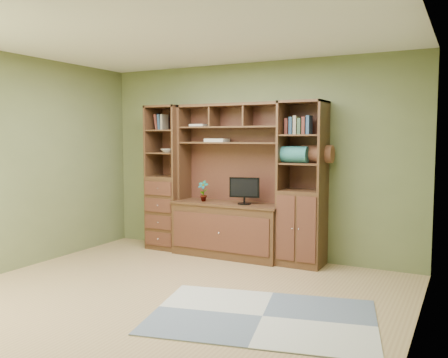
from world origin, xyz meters
The scene contains 11 objects.
room centered at (0.00, 0.00, 1.30)m, with size 4.60×4.10×2.64m.
center_hutch centered at (-0.26, 1.73, 1.02)m, with size 1.54×0.53×2.05m, color #472B19.
left_tower centered at (-1.26, 1.77, 1.02)m, with size 0.50×0.45×2.05m, color #472B19.
right_tower centered at (0.76, 1.77, 1.02)m, with size 0.55×0.45×2.05m, color #472B19.
rug centered at (1.01, -0.07, 0.01)m, with size 1.98×1.32×0.01m, color gray.
monitor centered at (0.00, 1.70, 0.97)m, with size 0.40×0.18×0.49m, color black.
orchid centered at (-0.62, 1.70, 0.87)m, with size 0.15×0.10×0.29m, color #B3553C.
magazines centered at (-0.47, 1.82, 1.56)m, with size 0.29×0.21×0.05m, color beige.
bowl centered at (-1.24, 1.77, 1.41)m, with size 0.20×0.20×0.05m, color white.
blanket_teal centered at (0.66, 1.73, 1.39)m, with size 0.35×0.20×0.20m, color #286963.
blanket_red centered at (0.92, 1.85, 1.40)m, with size 0.39×0.22×0.22m, color brown.
Camera 1 is at (2.61, -3.87, 1.61)m, focal length 38.00 mm.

